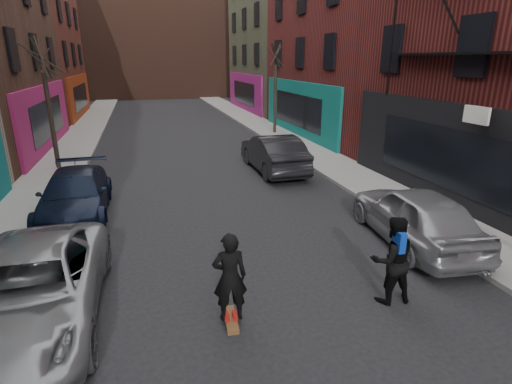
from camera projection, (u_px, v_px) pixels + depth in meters
sidewalk_left at (88, 127)px, 29.21m from camera, size 2.50×84.00×0.13m
sidewalk_right at (252, 121)px, 32.44m from camera, size 2.50×84.00×0.13m
building_far at (154, 41)px, 52.35m from camera, size 40.00×10.00×14.00m
tree_left_far at (47, 94)px, 17.22m from camera, size 2.00×2.00×6.50m
tree_right_far at (275, 80)px, 25.86m from camera, size 2.00×2.00×6.80m
parked_left_far at (31, 290)px, 7.46m from camera, size 2.51×5.37×1.48m
parked_left_end at (75, 195)px, 12.73m from camera, size 2.05×4.98×1.44m
parked_right_far at (415, 215)px, 10.86m from camera, size 2.40×4.91×1.61m
parked_right_end at (273, 153)px, 17.89m from camera, size 1.79×5.05×1.66m
skateboard at (231, 320)px, 7.72m from camera, size 0.29×0.82×0.10m
skateboarder at (230, 277)px, 7.42m from camera, size 0.68×0.48×1.78m
pedestrian at (392, 260)px, 8.14m from camera, size 0.97×0.78×1.89m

